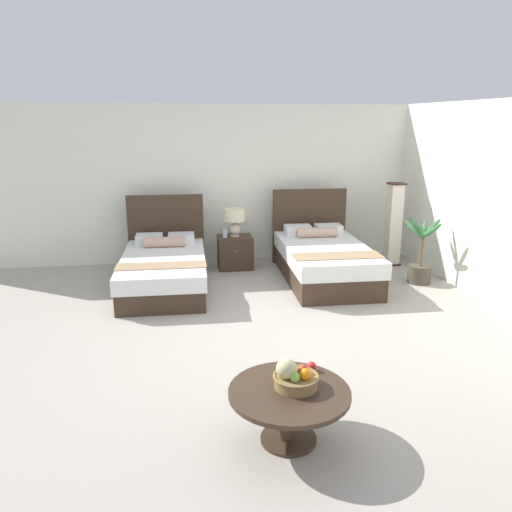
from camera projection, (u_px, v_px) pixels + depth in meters
ground_plane at (269, 336)px, 5.42m from camera, size 9.47×9.94×0.02m
wall_back at (234, 184)px, 8.11m from camera, size 9.47×0.12×2.50m
wall_side_right at (507, 208)px, 5.91m from camera, size 0.12×5.54×2.50m
bed_near_window at (164, 268)px, 6.93m from camera, size 1.20×2.12×1.15m
bed_near_corner at (323, 259)px, 7.26m from camera, size 1.23×2.13×1.19m
nightstand at (235, 252)px, 7.81m from camera, size 0.53×0.44×0.51m
table_lamp at (235, 218)px, 7.69m from camera, size 0.33×0.33×0.43m
vase at (225, 233)px, 7.66m from camera, size 0.08×0.08×0.14m
coffee_table at (289, 402)px, 3.56m from camera, size 0.87×0.87×0.41m
fruit_bowl at (294, 377)px, 3.56m from camera, size 0.33×0.33×0.22m
loose_apple at (311, 366)px, 3.80m from camera, size 0.07×0.07×0.07m
floor_lamp_corner at (394, 225)px, 7.90m from camera, size 0.24×0.24×1.31m
potted_palm at (420, 264)px, 7.09m from camera, size 0.57×0.54×1.00m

